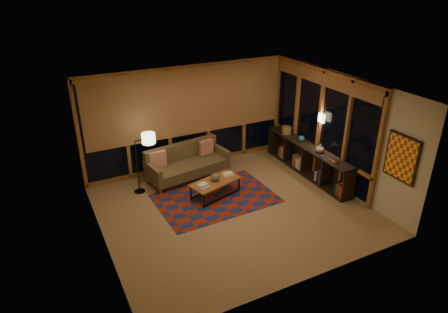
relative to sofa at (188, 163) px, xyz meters
name	(u,v)px	position (x,y,z in m)	size (l,w,h in m)	color
floor	(233,209)	(0.31, -1.81, -0.41)	(5.50, 5.00, 0.01)	tan
ceiling	(234,89)	(0.31, -1.81, 2.29)	(5.50, 5.00, 0.01)	white
walls	(234,153)	(0.31, -1.81, 0.94)	(5.51, 5.01, 2.70)	beige
window_wall_back	(189,118)	(0.31, 0.62, 0.94)	(5.30, 0.16, 2.60)	olive
window_wall_right	(319,124)	(2.99, -1.21, 0.94)	(0.16, 3.70, 2.60)	olive
wall_art	(401,158)	(3.02, -3.66, 1.04)	(0.06, 0.74, 0.94)	red
wall_sconce	(322,118)	(2.93, -1.36, 1.14)	(0.12, 0.18, 0.22)	#FBEBB6
sofa	(188,163)	(0.00, 0.00, 0.00)	(2.01, 0.81, 0.82)	brown
pillow_left	(158,159)	(-0.73, 0.11, 0.21)	(0.41, 0.14, 0.41)	#C34224
pillow_right	(206,148)	(0.62, 0.24, 0.19)	(0.38, 0.13, 0.38)	#C34224
area_rug	(216,198)	(0.17, -1.23, -0.41)	(2.64, 1.76, 0.01)	maroon
coffee_table	(215,188)	(0.22, -1.12, -0.22)	(1.18, 0.54, 0.39)	olive
book_stack_a	(203,186)	(-0.15, -1.24, 0.01)	(0.22, 0.17, 0.06)	beige
book_stack_b	(228,174)	(0.61, -0.99, 0.00)	(0.22, 0.17, 0.04)	beige
ceramic_pot	(215,177)	(0.22, -1.12, 0.08)	(0.20, 0.20, 0.20)	black
floor_lamp	(137,165)	(-1.30, -0.13, 0.30)	(0.47, 0.31, 1.42)	black
bookshelf	(307,160)	(2.80, -1.15, -0.03)	(0.40, 3.06, 0.77)	#32271D
basket	(287,130)	(2.78, -0.20, 0.45)	(0.26, 0.26, 0.19)	#8E6646
teal_bowl	(301,139)	(2.80, -0.83, 0.43)	(0.16, 0.16, 0.16)	#1F6561
vase	(320,148)	(2.80, -1.57, 0.46)	(0.20, 0.20, 0.21)	tan
shelf_book_stack	(335,159)	(2.80, -2.10, 0.39)	(0.17, 0.23, 0.07)	beige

